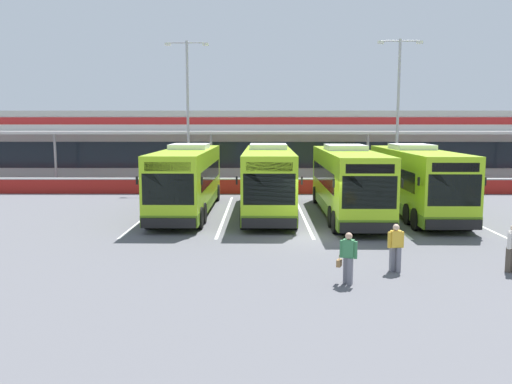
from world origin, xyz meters
TOP-DOWN VIEW (x-y plane):
  - ground_plane at (0.00, 0.00)m, footprint 200.00×200.00m
  - terminal_building at (-0.00, 26.91)m, footprint 70.00×13.00m
  - red_barrier_wall at (0.00, 14.50)m, footprint 60.00×0.40m
  - coach_bus_leftmost at (-6.33, 6.44)m, footprint 2.99×12.17m
  - coach_bus_left_centre at (-1.86, 6.45)m, footprint 2.99×12.17m
  - coach_bus_centre at (2.34, 5.40)m, footprint 2.99×12.17m
  - coach_bus_right_centre at (6.19, 6.17)m, footprint 2.99×12.17m
  - bay_stripe_far_west at (-8.40, 6.00)m, footprint 0.14×13.00m
  - bay_stripe_west at (-4.20, 6.00)m, footprint 0.14×13.00m
  - bay_stripe_mid_west at (0.00, 6.00)m, footprint 0.14×13.00m
  - bay_stripe_centre at (4.20, 6.00)m, footprint 0.14×13.00m
  - bay_stripe_mid_east at (8.40, 6.00)m, footprint 0.14×13.00m
  - pedestrian_with_handbag at (0.39, -6.81)m, footprint 0.63×0.48m
  - pedestrian_child at (2.21, -5.43)m, footprint 0.54×0.30m
  - lamp_post_west at (-7.74, 17.46)m, footprint 3.24×0.28m
  - lamp_post_centre at (7.81, 16.70)m, footprint 3.24×0.28m

SIDE VIEW (x-z plane):
  - ground_plane at x=0.00m, z-range 0.00..0.00m
  - bay_stripe_far_west at x=-8.40m, z-range 0.00..0.01m
  - bay_stripe_west at x=-4.20m, z-range 0.00..0.01m
  - bay_stripe_mid_west at x=0.00m, z-range 0.00..0.01m
  - bay_stripe_centre at x=4.20m, z-range 0.00..0.01m
  - bay_stripe_mid_east at x=8.40m, z-range 0.00..0.01m
  - red_barrier_wall at x=0.00m, z-range 0.01..1.10m
  - pedestrian_with_handbag at x=0.39m, z-range 0.05..1.67m
  - pedestrian_child at x=2.21m, z-range 0.06..1.68m
  - coach_bus_leftmost at x=-6.33m, z-range -0.10..3.68m
  - coach_bus_left_centre at x=-1.86m, z-range -0.10..3.68m
  - coach_bus_centre at x=2.34m, z-range -0.10..3.68m
  - coach_bus_right_centre at x=6.19m, z-range -0.10..3.68m
  - terminal_building at x=0.00m, z-range 0.01..6.01m
  - lamp_post_west at x=-7.74m, z-range 0.79..11.79m
  - lamp_post_centre at x=7.81m, z-range 0.79..11.79m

